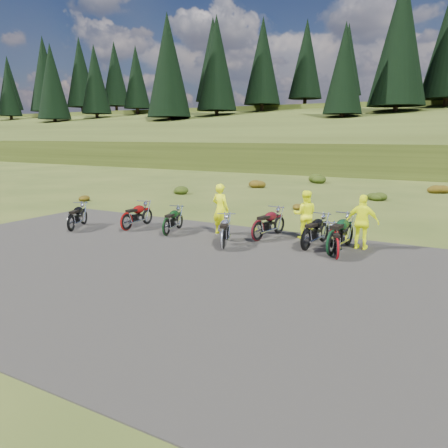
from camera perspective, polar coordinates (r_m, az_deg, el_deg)
The scene contains 40 objects.
ground at distance 14.27m, azimuth -1.77°, elevation -3.61°, with size 300.00×300.00×0.00m, color #344617.
gravel_pad at distance 12.67m, azimuth -6.47°, elevation -5.65°, with size 20.00×12.00×0.04m, color black.
hill_slope at distance 62.30m, azimuth 22.91°, elevation 7.21°, with size 300.00×46.00×3.00m, color #323C14, non-canonical shape.
hill_plateau at distance 122.05m, azimuth 26.30°, elevation 8.61°, with size 300.00×90.00×9.17m, color #323C14.
conifer_4 at distance 145.57m, azimuth -26.29°, elevation 16.20°, with size 6.60×6.60×17.00m.
conifer_5 at distance 144.37m, azimuth -22.83°, elevation 16.41°, with size 6.16×6.16×16.00m.
conifer_7 at distance 123.08m, azimuth -26.30°, elevation 15.34°, with size 5.28×5.28×14.00m.
conifer_8 at distance 122.38m, azimuth -22.39°, elevation 17.67°, with size 7.92×7.92×20.00m.
conifer_9 at distance 121.91m, azimuth -18.25°, elevation 18.31°, with size 7.48×7.48×19.00m.
conifer_10 at distance 121.93m, azimuth -14.05°, elevation 18.48°, with size 7.04×7.04×18.00m.
conifer_11 at distance 99.90m, azimuth -21.55°, elevation 16.94°, with size 6.60×6.60×17.00m.
conifer_12 at distance 99.59m, azimuth -16.49°, elevation 17.68°, with size 6.16×6.16×16.00m.
conifer_13 at distance 100.01m, azimuth -11.39°, elevation 18.29°, with size 5.72×5.72×15.00m.
conifer_14 at distance 101.15m, azimuth -6.35°, elevation 18.75°, with size 5.28×5.28×14.00m.
conifer_15 at distance 103.41m, azimuth -1.43°, elevation 20.68°, with size 7.92×7.92×20.00m.
conifer_16 at distance 78.76m, azimuth -7.32°, elevation 19.88°, with size 7.48×7.48×19.00m.
conifer_17 at distance 80.57m, azimuth -0.96°, elevation 20.28°, with size 7.04×7.04×18.00m.
conifer_18 at distance 83.22m, azimuth 5.08°, elevation 20.44°, with size 6.60×6.60×17.00m.
conifer_19 at distance 86.62m, azimuth 10.70°, elevation 20.40°, with size 6.16×6.16×16.00m.
conifer_20 at distance 90.64m, azimuth 15.83°, elevation 19.96°, with size 5.72×5.72×15.00m.
conifer_21 at distance 64.46m, azimuth 15.43°, elevation 19.02°, with size 5.28×5.28×14.00m.
conifer_22 at distance 69.77m, azimuth 22.07°, elevation 21.52°, with size 7.92×7.92×20.00m.
shrub_0 at distance 26.35m, azimuth -17.61°, elevation 3.37°, with size 0.77×0.77×0.45m, color #5C360B.
shrub_1 at distance 28.42m, azimuth -5.74°, elevation 4.57°, with size 1.03×1.03×0.61m, color black.
shrub_2 at distance 31.54m, azimuth 4.18°, elevation 5.42°, with size 1.30×1.30×0.77m, color #5C360B.
shrub_3 at distance 35.41m, azimuth 12.16°, elevation 5.99°, with size 1.56×1.56×0.92m, color black.
shrub_4 at distance 22.57m, azimuth 9.50°, elevation 2.46°, with size 0.77×0.77×0.45m, color #5C360B.
shrub_5 at distance 26.91m, azimuth 19.23°, elevation 3.59°, with size 1.03×1.03×0.61m, color black.
shrub_6 at distance 31.81m, azimuth 26.13°, elevation 4.33°, with size 1.30×1.30×0.77m, color #5C360B.
motorcycle_0 at distance 18.08m, azimuth -19.28°, elevation -1.01°, with size 1.94×0.65×1.02m, color black, non-canonical shape.
motorcycle_1 at distance 17.63m, azimuth -12.57°, elevation -0.95°, with size 2.04×0.68×1.07m, color maroon, non-canonical shape.
motorcycle_2 at distance 16.49m, azimuth -7.51°, elevation -1.62°, with size 1.91×0.64×1.00m, color black, non-canonical shape.
motorcycle_3 at distance 14.36m, azimuth -0.17°, elevation -3.50°, with size 2.00×0.67×1.05m, color silver, non-canonical shape.
motorcycle_4 at distance 15.57m, azimuth 4.39°, elevation -2.34°, with size 2.15×0.72×1.12m, color #4D0C14, non-canonical shape.
motorcycle_5 at distance 14.51m, azimuth 10.61°, elevation -3.55°, with size 2.11×0.70×1.11m, color black, non-canonical shape.
motorcycle_6 at distance 13.70m, azimuth 14.44°, elevation -4.62°, with size 1.85×0.62×0.97m, color maroon, non-canonical shape.
motorcycle_7 at distance 14.06m, azimuth 13.78°, elevation -4.18°, with size 2.33×0.78×1.22m, color black, non-canonical shape.
person_middle at distance 16.46m, azimuth -0.47°, elevation 1.87°, with size 0.70×0.46×1.92m, color #EBF80D.
person_right_a at distance 16.06m, azimuth 10.53°, elevation 1.12°, with size 0.85×0.66×1.75m, color #EBF80D.
person_right_b at distance 14.98m, azimuth 17.63°, elevation 0.13°, with size 1.06×0.44×1.81m, color #EBF80D.
Camera 1 is at (7.13, -11.78, 3.73)m, focal length 35.00 mm.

